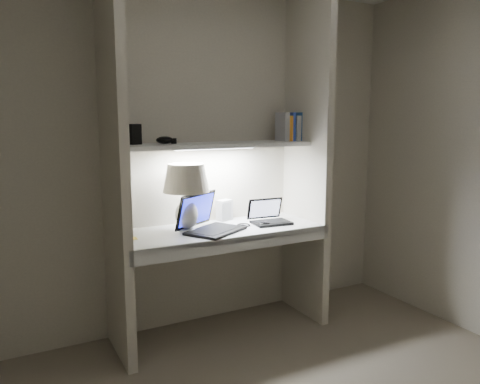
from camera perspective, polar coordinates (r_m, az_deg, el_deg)
back_wall at (r=3.48m, az=-4.32°, el=4.23°), size 3.20×0.01×2.50m
alcove_panel_left at (r=2.99m, az=-15.09°, el=3.16°), size 0.06×0.55×2.50m
alcove_panel_right at (r=3.61m, az=8.18°, el=4.33°), size 0.06×0.55×2.50m
desk at (r=3.32m, az=-2.31°, el=-4.75°), size 1.40×0.55×0.04m
desk_apron at (r=3.10m, az=-0.21°, el=-6.31°), size 1.46×0.03×0.10m
shelf at (r=3.31m, az=-3.09°, el=5.73°), size 1.40×0.36×0.03m
strip_light at (r=3.31m, az=-3.09°, el=5.35°), size 0.60×0.04×0.02m
table_lamp at (r=3.18m, az=-6.57°, el=0.71°), size 0.32×0.32×0.46m
laptop_main at (r=3.23m, az=-3.90°, el=-3.75°), size 0.50×0.48×0.26m
laptop_netbook at (r=3.47m, az=3.56°, el=-3.11°), size 0.29×0.26×0.18m
speaker at (r=3.55m, az=-1.92°, el=-2.22°), size 0.13×0.11×0.16m
mouse at (r=3.37m, az=3.00°, el=-3.91°), size 0.10×0.08×0.03m
cable_coil at (r=3.38m, az=0.45°, el=-4.04°), size 0.12×0.12×0.01m
sticky_note at (r=3.11m, az=-13.13°, el=-5.55°), size 0.08×0.08×0.00m
book_row at (r=3.63m, az=6.24°, el=7.83°), size 0.20×0.14×0.22m
shelf_box at (r=3.19m, az=-12.76°, el=6.88°), size 0.09×0.08×0.14m
shelf_gadget at (r=3.21m, az=-9.15°, el=6.27°), size 0.14×0.12×0.05m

